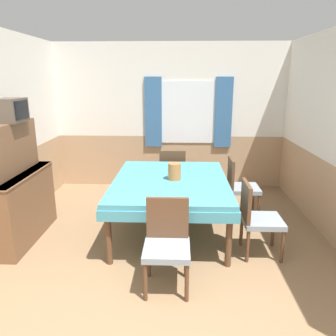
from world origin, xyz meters
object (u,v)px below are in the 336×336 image
(chair_head_near, at_px, (167,241))
(tv, at_px, (10,110))
(chair_head_window, at_px, (173,172))
(chair_right_far, at_px, (239,185))
(sideboard, at_px, (16,192))
(vase, at_px, (174,171))
(dining_table, at_px, (171,186))
(chair_right_near, at_px, (257,216))

(chair_head_near, bearing_deg, tv, -27.88)
(chair_head_window, relative_size, tv, 2.17)
(tv, bearing_deg, chair_head_near, -27.88)
(chair_head_window, xyz_separation_m, chair_right_far, (1.00, -0.63, 0.00))
(sideboard, xyz_separation_m, vase, (1.96, 0.29, 0.20))
(dining_table, relative_size, sideboard, 1.27)
(tv, bearing_deg, sideboard, -91.88)
(sideboard, relative_size, vase, 6.83)
(chair_right_far, xyz_separation_m, vase, (-0.95, -0.58, 0.36))
(tv, height_order, vase, tv)
(chair_head_window, distance_m, chair_right_far, 1.18)
(dining_table, relative_size, chair_right_far, 2.17)
(chair_right_far, bearing_deg, chair_head_window, -122.12)
(tv, bearing_deg, chair_right_near, -7.48)
(chair_right_near, relative_size, vase, 4.01)
(chair_right_near, height_order, vase, vase)
(chair_right_far, height_order, tv, tv)
(chair_right_near, xyz_separation_m, sideboard, (-2.91, 0.27, 0.16))
(chair_head_window, bearing_deg, vase, -87.69)
(chair_head_window, relative_size, vase, 4.01)
(dining_table, height_order, chair_head_window, chair_head_window)
(chair_head_window, height_order, vase, vase)
(chair_head_near, distance_m, chair_right_far, 2.02)
(chair_head_near, distance_m, tv, 2.44)
(sideboard, bearing_deg, chair_head_window, 37.98)
(dining_table, height_order, chair_right_near, chair_right_near)
(vase, bearing_deg, chair_head_near, -92.35)
(chair_right_near, bearing_deg, dining_table, -119.62)
(dining_table, xyz_separation_m, sideboard, (-1.91, -0.30, 0.00))
(dining_table, bearing_deg, tv, -174.43)
(chair_right_far, bearing_deg, dining_table, -60.38)
(chair_right_near, xyz_separation_m, vase, (-0.95, 0.56, 0.36))
(chair_head_near, bearing_deg, vase, -92.35)
(tv, bearing_deg, chair_head_window, 35.91)
(chair_head_near, relative_size, sideboard, 0.59)
(dining_table, distance_m, tv, 2.16)
(sideboard, bearing_deg, chair_right_near, -5.33)
(chair_right_near, bearing_deg, sideboard, -95.33)
(chair_head_near, relative_size, chair_right_near, 1.00)
(chair_right_near, height_order, tv, tv)
(vase, bearing_deg, chair_head_window, 92.31)
(chair_right_far, bearing_deg, tv, -75.46)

